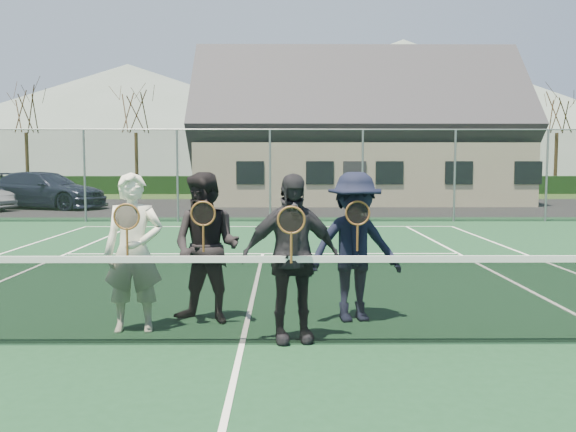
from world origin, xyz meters
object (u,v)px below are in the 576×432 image
(player_b, at_px, (207,248))
(clubhouse, at_px, (356,121))
(car_c, at_px, (46,190))
(player_a, at_px, (134,252))
(player_d, at_px, (355,247))
(player_c, at_px, (291,258))
(tennis_net, at_px, (242,296))

(player_b, bearing_deg, clubhouse, 79.00)
(car_c, relative_size, player_a, 2.97)
(car_c, distance_m, player_d, 21.42)
(player_b, height_order, player_c, same)
(clubhouse, bearing_deg, player_d, -96.71)
(player_b, distance_m, player_d, 1.78)
(tennis_net, relative_size, player_c, 6.49)
(player_a, bearing_deg, player_b, 26.80)
(player_b, bearing_deg, player_d, 1.78)
(car_c, height_order, player_a, player_a)
(player_b, height_order, player_d, same)
(player_d, bearing_deg, player_b, -178.22)
(tennis_net, relative_size, player_b, 6.49)
(clubhouse, distance_m, player_c, 24.30)
(player_a, height_order, player_b, same)
(tennis_net, distance_m, player_a, 1.42)
(tennis_net, relative_size, player_a, 6.49)
(player_c, relative_size, player_d, 1.00)
(clubhouse, relative_size, player_a, 8.67)
(player_a, distance_m, player_c, 1.82)
(player_a, bearing_deg, car_c, 113.83)
(car_c, bearing_deg, player_b, -136.39)
(car_c, bearing_deg, player_d, -132.06)
(player_d, bearing_deg, tennis_net, -142.45)
(car_c, xyz_separation_m, player_d, (10.89, -18.45, 0.14))
(player_a, bearing_deg, player_d, 9.92)
(tennis_net, distance_m, clubhouse, 24.57)
(clubhouse, bearing_deg, player_a, -102.63)
(tennis_net, bearing_deg, clubhouse, 80.54)
(tennis_net, relative_size, player_d, 6.49)
(car_c, bearing_deg, player_c, -134.95)
(clubhouse, distance_m, player_d, 23.36)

